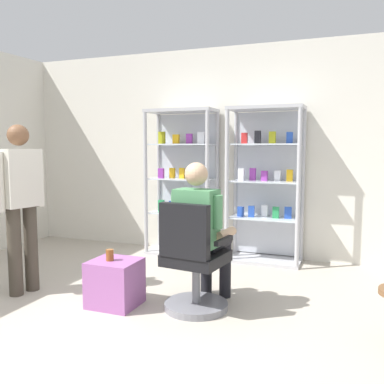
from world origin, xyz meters
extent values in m
plane|color=#B2A899|center=(0.00, 0.00, 0.00)|extent=(7.20, 7.20, 0.00)
cube|color=silver|center=(0.00, 3.00, 1.35)|extent=(6.00, 0.10, 2.70)
cylinder|color=#B7B7BC|center=(-0.98, 2.50, 0.95)|extent=(0.05, 0.05, 1.90)
cylinder|color=#B7B7BC|center=(-0.13, 2.50, 0.95)|extent=(0.05, 0.05, 1.90)
cylinder|color=#B7B7BC|center=(-0.98, 2.90, 0.95)|extent=(0.05, 0.05, 1.90)
cylinder|color=#B7B7BC|center=(-0.13, 2.90, 0.95)|extent=(0.05, 0.05, 1.90)
cube|color=#B7B7BC|center=(-0.55, 2.70, 1.88)|extent=(0.90, 0.45, 0.04)
cube|color=#B7B7BC|center=(-0.55, 2.70, 0.02)|extent=(0.90, 0.45, 0.04)
cube|color=silver|center=(-0.55, 2.92, 0.95)|extent=(0.84, 0.02, 1.80)
cube|color=silver|center=(-0.55, 2.70, 0.55)|extent=(0.82, 0.39, 0.02)
cube|color=#268C4C|center=(-0.83, 2.67, 0.63)|extent=(0.08, 0.05, 0.15)
cube|color=#264CB2|center=(-0.70, 2.72, 0.63)|extent=(0.07, 0.04, 0.14)
cube|color=silver|center=(-0.55, 2.66, 0.63)|extent=(0.09, 0.04, 0.14)
cube|color=#999919|center=(-0.41, 2.72, 0.63)|extent=(0.08, 0.05, 0.15)
cube|color=#268C4C|center=(-0.26, 2.73, 0.62)|extent=(0.09, 0.05, 0.12)
cube|color=silver|center=(-0.55, 2.70, 1.00)|extent=(0.82, 0.39, 0.02)
cube|color=purple|center=(-0.83, 2.68, 1.07)|extent=(0.08, 0.04, 0.13)
cube|color=gold|center=(-0.70, 2.75, 1.07)|extent=(0.08, 0.04, 0.13)
cube|color=gold|center=(-0.54, 2.70, 1.08)|extent=(0.07, 0.04, 0.14)
cube|color=black|center=(-0.40, 2.68, 1.08)|extent=(0.08, 0.04, 0.15)
cube|color=silver|center=(-0.26, 2.70, 1.07)|extent=(0.08, 0.04, 0.12)
cube|color=silver|center=(-0.55, 2.70, 1.45)|extent=(0.82, 0.39, 0.02)
cube|color=#999919|center=(-0.82, 2.68, 1.54)|extent=(0.09, 0.06, 0.16)
cube|color=gold|center=(-0.63, 2.72, 1.52)|extent=(0.09, 0.05, 0.12)
cube|color=purple|center=(-0.46, 2.74, 1.52)|extent=(0.08, 0.06, 0.13)
cube|color=silver|center=(-0.28, 2.71, 1.53)|extent=(0.09, 0.04, 0.15)
cylinder|color=#B7B7BC|center=(0.13, 2.50, 0.95)|extent=(0.05, 0.05, 1.90)
cylinder|color=#B7B7BC|center=(0.98, 2.50, 0.95)|extent=(0.05, 0.05, 1.90)
cylinder|color=#B7B7BC|center=(0.13, 2.90, 0.95)|extent=(0.05, 0.05, 1.90)
cylinder|color=#B7B7BC|center=(0.98, 2.90, 0.95)|extent=(0.05, 0.05, 1.90)
cube|color=#B7B7BC|center=(0.55, 2.70, 1.88)|extent=(0.90, 0.45, 0.04)
cube|color=#B7B7BC|center=(0.55, 2.70, 0.02)|extent=(0.90, 0.45, 0.04)
cube|color=silver|center=(0.55, 2.92, 0.95)|extent=(0.84, 0.02, 1.80)
cube|color=silver|center=(0.55, 2.70, 0.55)|extent=(0.82, 0.39, 0.02)
cube|color=#264CB2|center=(0.26, 2.66, 0.62)|extent=(0.08, 0.05, 0.12)
cube|color=#264CB2|center=(0.40, 2.66, 0.63)|extent=(0.08, 0.05, 0.14)
cube|color=silver|center=(0.54, 2.74, 0.63)|extent=(0.08, 0.04, 0.15)
cube|color=#268C4C|center=(0.69, 2.68, 0.63)|extent=(0.08, 0.04, 0.14)
cube|color=#264CB2|center=(0.84, 2.70, 0.63)|extent=(0.09, 0.04, 0.14)
cube|color=silver|center=(0.55, 2.70, 1.00)|extent=(0.82, 0.39, 0.02)
cube|color=silver|center=(0.26, 2.67, 1.08)|extent=(0.08, 0.05, 0.15)
cube|color=purple|center=(0.40, 2.71, 1.08)|extent=(0.08, 0.04, 0.15)
cube|color=purple|center=(0.54, 2.71, 1.07)|extent=(0.08, 0.06, 0.12)
cube|color=silver|center=(0.69, 2.75, 1.07)|extent=(0.08, 0.05, 0.12)
cube|color=gold|center=(0.84, 2.72, 1.08)|extent=(0.07, 0.04, 0.14)
cube|color=silver|center=(0.55, 2.70, 1.45)|extent=(0.82, 0.39, 0.02)
cube|color=red|center=(0.28, 2.74, 1.52)|extent=(0.07, 0.05, 0.13)
cube|color=black|center=(0.46, 2.68, 1.54)|extent=(0.07, 0.04, 0.15)
cube|color=#999919|center=(0.63, 2.68, 1.53)|extent=(0.08, 0.04, 0.14)
cube|color=#264CB2|center=(0.83, 2.74, 1.53)|extent=(0.08, 0.05, 0.14)
cylinder|color=slate|center=(0.31, 0.96, 0.03)|extent=(0.56, 0.56, 0.06)
cylinder|color=slate|center=(0.31, 0.96, 0.24)|extent=(0.07, 0.07, 0.41)
cube|color=black|center=(0.31, 0.96, 0.46)|extent=(0.54, 0.54, 0.10)
cube|color=black|center=(0.28, 0.75, 0.73)|extent=(0.45, 0.13, 0.45)
cube|color=black|center=(0.57, 0.93, 0.64)|extent=(0.08, 0.30, 0.04)
cube|color=black|center=(0.05, 0.99, 0.64)|extent=(0.08, 0.30, 0.04)
cylinder|color=black|center=(0.43, 1.14, 0.56)|extent=(0.19, 0.41, 0.14)
cylinder|color=black|center=(0.46, 1.34, 0.28)|extent=(0.11, 0.11, 0.56)
cylinder|color=black|center=(0.24, 1.17, 0.56)|extent=(0.19, 0.41, 0.14)
cylinder|color=black|center=(0.26, 1.37, 0.28)|extent=(0.11, 0.11, 0.56)
cube|color=#4C8C59|center=(0.31, 0.96, 0.81)|extent=(0.38, 0.26, 0.50)
sphere|color=tan|center=(0.31, 0.96, 1.19)|extent=(0.20, 0.20, 0.20)
cylinder|color=#4C8C59|center=(0.51, 0.93, 0.88)|extent=(0.09, 0.09, 0.28)
cylinder|color=tan|center=(0.53, 1.11, 0.66)|extent=(0.12, 0.31, 0.08)
cylinder|color=#4C8C59|center=(0.11, 0.98, 0.88)|extent=(0.09, 0.09, 0.28)
cylinder|color=tan|center=(0.13, 1.16, 0.66)|extent=(0.12, 0.31, 0.08)
cube|color=#9E599E|center=(-0.40, 0.78, 0.21)|extent=(0.42, 0.39, 0.41)
cylinder|color=brown|center=(-0.44, 0.76, 0.46)|extent=(0.07, 0.07, 0.10)
cylinder|color=#3F382D|center=(-1.39, 0.84, 0.42)|extent=(0.13, 0.13, 0.85)
cylinder|color=beige|center=(-1.36, 0.96, 1.10)|extent=(0.09, 0.09, 0.55)
cylinder|color=#3F382D|center=(-1.43, 0.66, 0.42)|extent=(0.13, 0.13, 0.85)
cube|color=beige|center=(-1.41, 0.75, 1.12)|extent=(0.29, 0.40, 0.55)
sphere|color=brown|center=(-1.41, 0.75, 1.53)|extent=(0.20, 0.20, 0.20)
camera|label=1|loc=(1.57, -2.40, 1.42)|focal=39.54mm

